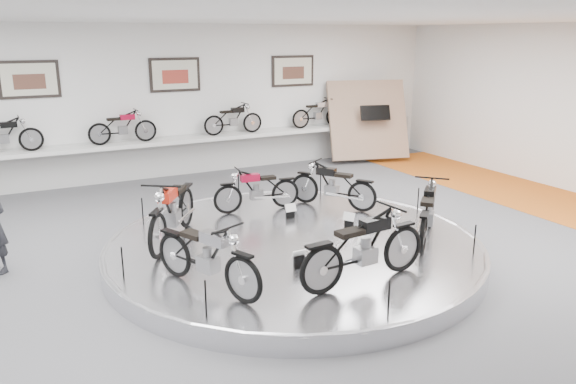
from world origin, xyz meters
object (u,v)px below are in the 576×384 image
bike_b (257,189)px  display_platform (294,248)px  bike_f (428,211)px  bike_d (207,255)px  bike_e (365,247)px  bike_c (172,210)px  shelf (181,140)px  bike_a (333,185)px

bike_b → display_platform: bearing=91.7°
bike_b → bike_f: bike_f is taller
bike_d → bike_e: 2.20m
bike_b → bike_c: bearing=31.1°
bike_c → bike_e: bike_c is taller
display_platform → bike_d: bearing=-149.8°
shelf → bike_a: bike_a is taller
bike_d → bike_b: bearing=121.1°
bike_b → bike_e: bike_e is taller
display_platform → bike_b: size_ratio=4.23×
bike_b → bike_e: (-0.06, -3.80, 0.10)m
bike_b → bike_d: bearing=60.9°
display_platform → bike_e: size_ratio=3.48×
bike_a → shelf: bearing=-16.3°
bike_a → bike_c: bike_c is taller
bike_b → bike_d: (-2.10, -2.98, 0.06)m
shelf → bike_f: bearing=-74.6°
bike_b → bike_d: size_ratio=0.89×
shelf → bike_a: (1.61, -5.05, -0.23)m
shelf → bike_e: size_ratio=5.99×
shelf → bike_b: size_ratio=7.27×
bike_b → bike_d: bike_d is taller
bike_d → bike_e: (2.04, -0.81, 0.04)m
display_platform → shelf: (0.00, 6.40, 0.85)m
shelf → bike_f: size_ratio=6.39×
bike_c → bike_d: (-0.12, -2.06, -0.06)m
shelf → bike_a: 5.31m
shelf → bike_f: bike_f is taller
bike_c → bike_f: (3.89, -1.93, -0.06)m
bike_e → bike_b: bearing=84.5°
bike_c → bike_d: 2.06m
display_platform → bike_f: bike_f is taller
bike_a → bike_d: bearing=90.9°
display_platform → shelf: shelf is taller
shelf → bike_d: (-1.96, -7.54, -0.20)m
bike_d → bike_f: bearing=68.1°
shelf → bike_e: (0.08, -8.35, -0.16)m
bike_a → bike_e: size_ratio=0.87×
display_platform → bike_c: bearing=153.6°
bike_a → bike_c: size_ratio=0.84×
display_platform → shelf: size_ratio=0.58×
bike_a → bike_d: size_ratio=0.94×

